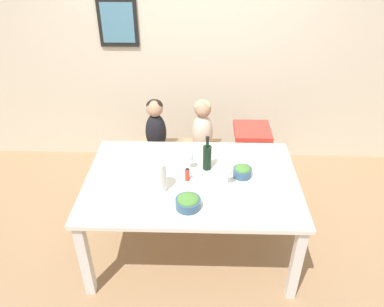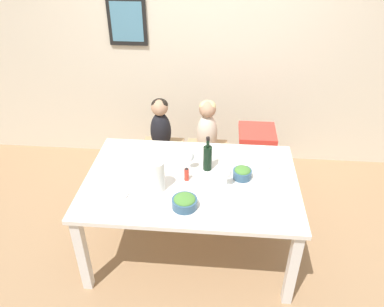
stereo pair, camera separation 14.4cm
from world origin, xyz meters
name	(u,v)px [view 1 (the left image)]	position (x,y,z in m)	size (l,w,h in m)	color
ground_plane	(192,245)	(0.00, 0.00, 0.00)	(14.00, 14.00, 0.00)	#9E7A56
wall_back	(195,41)	(0.00, 1.51, 1.35)	(10.00, 0.09, 2.70)	beige
dining_table	(192,187)	(0.00, 0.00, 0.65)	(1.64, 1.09, 0.73)	white
chair_far_left	(157,155)	(-0.37, 0.82, 0.40)	(0.41, 0.44, 0.47)	silver
chair_far_center	(202,156)	(0.08, 0.82, 0.40)	(0.41, 0.44, 0.47)	silver
chair_right_highchair	(251,142)	(0.56, 0.82, 0.57)	(0.35, 0.37, 0.72)	silver
person_child_left	(156,125)	(-0.37, 0.83, 0.75)	(0.20, 0.19, 0.53)	black
person_child_center	(202,125)	(0.08, 0.83, 0.75)	(0.20, 0.19, 0.53)	beige
wine_bottle	(207,157)	(0.12, 0.14, 0.84)	(0.07, 0.07, 0.29)	black
paper_towel_roll	(158,177)	(-0.24, -0.14, 0.85)	(0.12, 0.12, 0.24)	white
wine_glass_near	(228,172)	(0.27, -0.06, 0.85)	(0.07, 0.07, 0.17)	white
wine_glass_far	(190,157)	(-0.02, 0.13, 0.85)	(0.07, 0.07, 0.17)	white
salad_bowl_large	(188,202)	(-0.02, -0.33, 0.77)	(0.18, 0.18, 0.09)	#335675
salad_bowl_small	(242,171)	(0.39, 0.05, 0.77)	(0.15, 0.15, 0.09)	#335675
dinner_plate_front_left	(116,196)	(-0.54, -0.23, 0.73)	(0.21, 0.21, 0.01)	silver
dinner_plate_back_left	(140,158)	(-0.44, 0.26, 0.73)	(0.21, 0.21, 0.01)	silver
dinner_plate_back_right	(257,161)	(0.54, 0.25, 0.73)	(0.21, 0.21, 0.01)	silver
condiment_bottle_hot_sauce	(187,174)	(-0.03, -0.02, 0.78)	(0.04, 0.04, 0.12)	red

